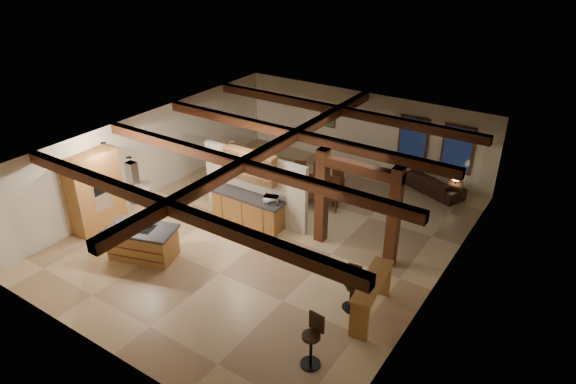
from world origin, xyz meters
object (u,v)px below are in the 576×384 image
dining_table (316,191)px  sofa (434,183)px  bar_counter (372,291)px  kitchen_island (143,242)px

dining_table → sofa: size_ratio=0.74×
bar_counter → sofa: bearing=97.6°
dining_table → bar_counter: 6.01m
kitchen_island → dining_table: kitchen_island is taller
kitchen_island → dining_table: bearing=68.3°
sofa → bar_counter: bar_counter is taller
dining_table → sofa: 4.16m
dining_table → bar_counter: (4.11, -4.37, 0.40)m
kitchen_island → dining_table: 6.09m
kitchen_island → sofa: (5.42, 8.35, -0.16)m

